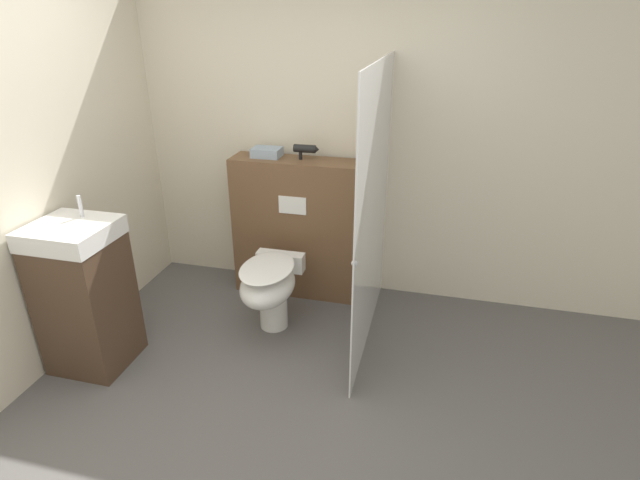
{
  "coord_description": "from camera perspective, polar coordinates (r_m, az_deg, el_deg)",
  "views": [
    {
      "loc": [
        0.98,
        -1.94,
        2.19
      ],
      "look_at": [
        0.21,
        1.1,
        0.75
      ],
      "focal_mm": 28.0,
      "sensor_mm": 36.0,
      "label": 1
    }
  ],
  "objects": [
    {
      "name": "hair_drier",
      "position": [
        3.88,
        -1.65,
        10.34
      ],
      "size": [
        0.2,
        0.06,
        0.12
      ],
      "color": "black",
      "rests_on": "partition_panel"
    },
    {
      "name": "toilet",
      "position": [
        3.66,
        -5.75,
        -5.3
      ],
      "size": [
        0.38,
        0.62,
        0.56
      ],
      "color": "white",
      "rests_on": "ground_plane"
    },
    {
      "name": "shower_glass",
      "position": [
        3.34,
        6.08,
        3.06
      ],
      "size": [
        0.04,
        1.4,
        1.94
      ],
      "color": "silver",
      "rests_on": "ground_plane"
    },
    {
      "name": "sink_vanity",
      "position": [
        3.6,
        -25.26,
        -5.79
      ],
      "size": [
        0.48,
        0.47,
        1.16
      ],
      "color": "#473323",
      "rests_on": "ground_plane"
    },
    {
      "name": "partition_panel",
      "position": [
        4.09,
        -2.48,
        1.37
      ],
      "size": [
        1.05,
        0.3,
        1.15
      ],
      "color": "brown",
      "rests_on": "ground_plane"
    },
    {
      "name": "ground_plane",
      "position": [
        3.09,
        -9.42,
        -20.98
      ],
      "size": [
        12.0,
        12.0,
        0.0
      ],
      "primitive_type": "plane",
      "color": "#565451"
    },
    {
      "name": "wall_back",
      "position": [
        4.05,
        -0.22,
        11.21
      ],
      "size": [
        8.0,
        0.06,
        2.5
      ],
      "color": "beige",
      "rests_on": "ground_plane"
    },
    {
      "name": "folded_towel",
      "position": [
        3.99,
        -6.1,
        9.94
      ],
      "size": [
        0.22,
        0.17,
        0.07
      ],
      "color": "#8C9EAD",
      "rests_on": "partition_panel"
    }
  ]
}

